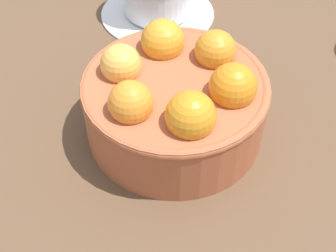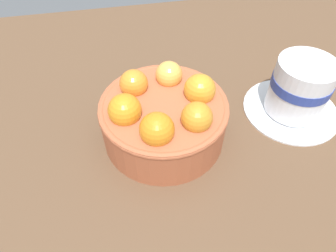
# 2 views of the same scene
# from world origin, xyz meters

# --- Properties ---
(ground_plane) EXTENTS (1.41, 0.82, 0.05)m
(ground_plane) POSITION_xyz_m (0.00, 0.00, -0.02)
(ground_plane) COLOR brown
(terracotta_bowl) EXTENTS (0.17, 0.17, 0.09)m
(terracotta_bowl) POSITION_xyz_m (-0.00, -0.00, 0.04)
(terracotta_bowl) COLOR #AD5938
(terracotta_bowl) RESTS_ON ground_plane
(coffee_cup) EXTENTS (0.15, 0.15, 0.09)m
(coffee_cup) POSITION_xyz_m (0.20, 0.01, 0.04)
(coffee_cup) COLOR white
(coffee_cup) RESTS_ON ground_plane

